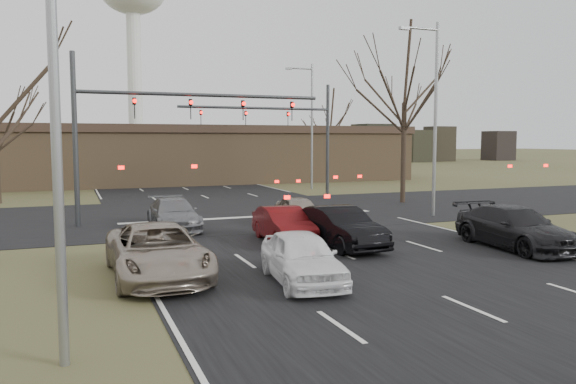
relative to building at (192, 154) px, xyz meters
name	(u,v)px	position (x,y,z in m)	size (l,w,h in m)	color
ground	(384,272)	(-2.00, -38.00, -2.67)	(360.00, 360.00, 0.00)	#464826
road_main	(142,171)	(-2.00, 22.00, -2.66)	(14.00, 300.00, 0.02)	black
road_cross	(242,212)	(-2.00, -23.00, -2.65)	(200.00, 14.00, 0.02)	black
building	(192,154)	(0.00, 0.00, 0.00)	(42.40, 10.40, 5.30)	olive
water_tower	(133,0)	(4.00, 82.00, 32.80)	(15.00, 15.00, 44.50)	silver
mast_arm_near	(148,117)	(-7.23, -25.00, 2.41)	(12.12, 0.24, 8.00)	#383A3D
mast_arm_far	(292,126)	(4.18, -15.00, 2.35)	(11.12, 0.24, 8.00)	#383A3D
streetlight_left	(64,48)	(-10.82, -42.00, 2.92)	(2.34, 0.25, 10.00)	gray
streetlight_right_near	(433,109)	(6.82, -28.00, 2.92)	(2.34, 0.25, 10.00)	gray
streetlight_right_far	(310,120)	(7.32, -11.00, 2.92)	(2.34, 0.25, 10.00)	gray
tree_right_near	(405,61)	(9.00, -22.00, 6.23)	(6.90, 6.90, 11.50)	black
tree_right_far	(331,109)	(13.00, -3.00, 4.29)	(5.40, 5.40, 9.00)	black
car_silver_suv	(157,252)	(-8.50, -36.19, -1.88)	(2.60, 5.63, 1.56)	gray
car_white_sedan	(302,257)	(-4.80, -38.21, -1.93)	(1.73, 4.29, 1.46)	white
car_black_hatch	(340,227)	(-1.50, -33.98, -1.90)	(1.62, 4.63, 1.53)	black
car_charcoal_sedan	(515,228)	(4.50, -36.45, -1.89)	(2.16, 5.32, 1.54)	black
car_grey_ahead	(174,214)	(-6.50, -27.40, -1.97)	(1.94, 4.78, 1.39)	slate
car_red_ahead	(284,225)	(-3.05, -32.23, -1.97)	(1.47, 4.21, 1.39)	#590C0E
car_silver_ahead	(299,211)	(-0.87, -28.48, -1.98)	(1.63, 4.05, 1.38)	gray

